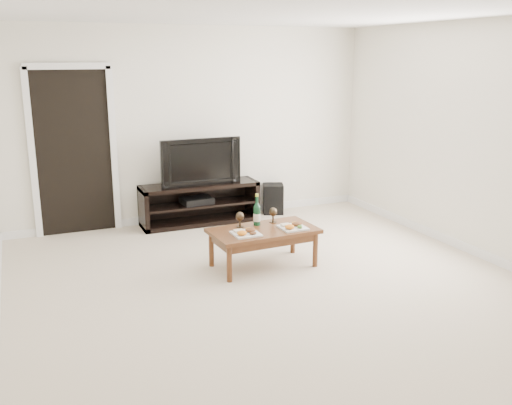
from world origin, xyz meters
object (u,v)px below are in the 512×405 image
object	(u,v)px
media_console	(200,204)
subwoofer	(273,199)
television	(199,161)
coffee_table	(263,248)

from	to	relation	value
media_console	subwoofer	distance (m)	1.14
television	subwoofer	xyz separation A→B (m)	(1.13, 0.09, -0.65)
media_console	television	world-z (taller)	television
subwoofer	coffee_table	xyz separation A→B (m)	(-1.00, -1.92, -0.00)
media_console	subwoofer	world-z (taller)	media_console
subwoofer	coffee_table	size ratio (longest dim) A/B	0.38
television	subwoofer	bearing A→B (deg)	3.33
television	subwoofer	distance (m)	1.31
coffee_table	media_console	bearing A→B (deg)	94.15
television	coffee_table	world-z (taller)	television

